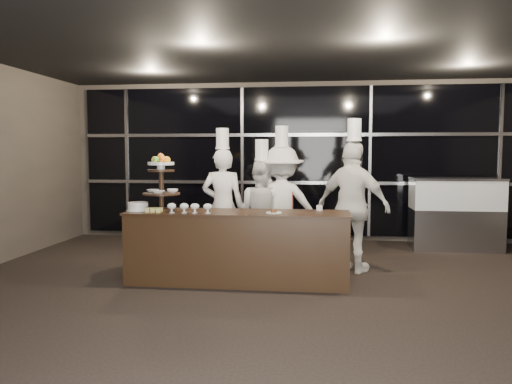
# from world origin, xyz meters

# --- Properties ---
(room) EXTENTS (10.00, 10.00, 10.00)m
(room) POSITION_xyz_m (0.00, 0.00, 1.50)
(room) COLOR black
(room) RESTS_ON ground
(window_wall) EXTENTS (8.60, 0.10, 2.80)m
(window_wall) POSITION_xyz_m (0.00, 4.94, 1.50)
(window_wall) COLOR black
(window_wall) RESTS_ON ground
(buffet_counter) EXTENTS (2.84, 0.74, 0.92)m
(buffet_counter) POSITION_xyz_m (-0.78, 1.69, 0.47)
(buffet_counter) COLOR black
(buffet_counter) RESTS_ON ground
(display_stand) EXTENTS (0.48, 0.48, 0.74)m
(display_stand) POSITION_xyz_m (-1.78, 1.69, 1.34)
(display_stand) COLOR black
(display_stand) RESTS_ON buffet_counter
(compotes) EXTENTS (0.57, 0.11, 0.12)m
(compotes) POSITION_xyz_m (-1.35, 1.47, 1.00)
(compotes) COLOR silver
(compotes) RESTS_ON buffet_counter
(layer_cake) EXTENTS (0.30, 0.30, 0.11)m
(layer_cake) POSITION_xyz_m (-2.08, 1.64, 0.97)
(layer_cake) COLOR white
(layer_cake) RESTS_ON buffet_counter
(pastry_squares) EXTENTS (0.20, 0.13, 0.05)m
(pastry_squares) POSITION_xyz_m (-1.82, 1.52, 0.95)
(pastry_squares) COLOR #E6D970
(pastry_squares) RESTS_ON buffet_counter
(small_plate) EXTENTS (0.20, 0.20, 0.05)m
(small_plate) POSITION_xyz_m (-0.30, 1.59, 0.94)
(small_plate) COLOR white
(small_plate) RESTS_ON buffet_counter
(chef_cup) EXTENTS (0.08, 0.08, 0.07)m
(chef_cup) POSITION_xyz_m (0.26, 1.94, 0.96)
(chef_cup) COLOR white
(chef_cup) RESTS_ON buffet_counter
(display_case) EXTENTS (1.49, 0.65, 1.24)m
(display_case) POSITION_xyz_m (2.60, 4.30, 0.69)
(display_case) COLOR #A5A5AA
(display_case) RESTS_ON ground
(chef_a) EXTENTS (0.63, 0.42, 2.03)m
(chef_a) POSITION_xyz_m (-1.17, 2.75, 0.89)
(chef_a) COLOR white
(chef_a) RESTS_ON ground
(chef_b) EXTENTS (0.95, 0.88, 1.86)m
(chef_b) POSITION_xyz_m (-0.58, 2.72, 0.80)
(chef_b) COLOR white
(chef_b) RESTS_ON ground
(chef_c) EXTENTS (1.18, 0.73, 2.06)m
(chef_c) POSITION_xyz_m (-0.29, 2.79, 0.89)
(chef_c) COLOR silver
(chef_c) RESTS_ON ground
(chef_d) EXTENTS (1.15, 0.94, 2.14)m
(chef_d) POSITION_xyz_m (0.73, 2.46, 0.93)
(chef_d) COLOR white
(chef_d) RESTS_ON ground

